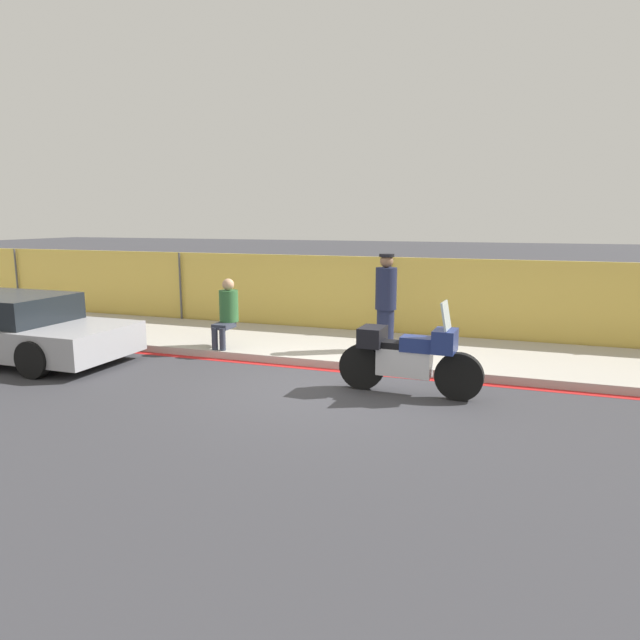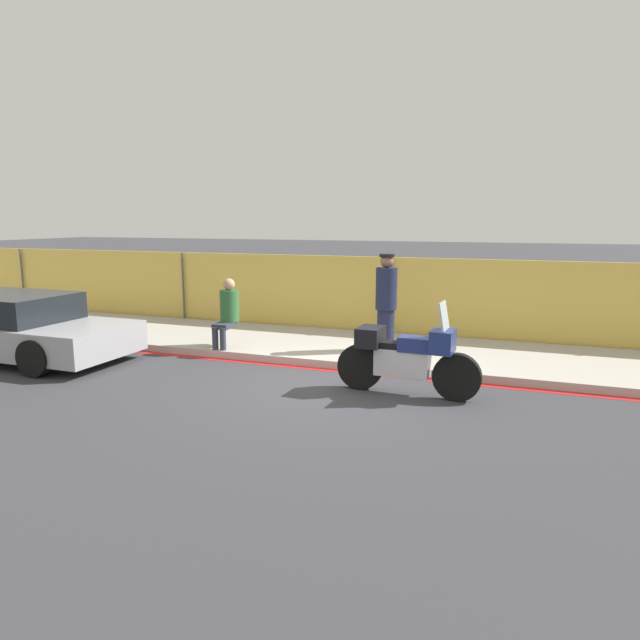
% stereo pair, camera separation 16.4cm
% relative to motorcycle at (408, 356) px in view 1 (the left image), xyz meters
% --- Properties ---
extents(ground_plane, '(120.00, 120.00, 0.00)m').
position_rel_motorcycle_xyz_m(ground_plane, '(-1.17, -0.02, -0.59)').
color(ground_plane, '#38383D').
extents(sidewalk, '(40.00, 2.93, 0.14)m').
position_rel_motorcycle_xyz_m(sidewalk, '(-1.17, 2.48, -0.52)').
color(sidewalk, '#ADA89E').
rests_on(sidewalk, ground_plane).
extents(curb_paint_stripe, '(40.00, 0.18, 0.01)m').
position_rel_motorcycle_xyz_m(curb_paint_stripe, '(-1.17, 0.92, -0.59)').
color(curb_paint_stripe, red).
rests_on(curb_paint_stripe, ground_plane).
extents(storefront_fence, '(38.00, 0.17, 1.82)m').
position_rel_motorcycle_xyz_m(storefront_fence, '(-1.17, 4.03, 0.32)').
color(storefront_fence, gold).
rests_on(storefront_fence, ground_plane).
extents(motorcycle, '(2.23, 0.57, 1.47)m').
position_rel_motorcycle_xyz_m(motorcycle, '(0.00, 0.00, 0.00)').
color(motorcycle, black).
rests_on(motorcycle, ground_plane).
extents(officer_standing, '(0.41, 0.41, 1.86)m').
position_rel_motorcycle_xyz_m(officer_standing, '(-0.87, 2.22, 0.50)').
color(officer_standing, '#191E38').
rests_on(officer_standing, sidewalk).
extents(person_seated_on_curb, '(0.38, 0.69, 1.35)m').
position_rel_motorcycle_xyz_m(person_seated_on_curb, '(-3.90, 1.49, 0.30)').
color(person_seated_on_curb, '#2D3342').
rests_on(person_seated_on_curb, sidewalk).
extents(parked_car_far_background, '(4.79, 2.03, 1.24)m').
position_rel_motorcycle_xyz_m(parked_car_far_background, '(-7.65, -0.30, 0.01)').
color(parked_car_far_background, '#9E9EA3').
rests_on(parked_car_far_background, ground_plane).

